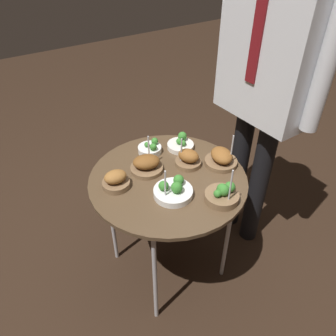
{
  "coord_description": "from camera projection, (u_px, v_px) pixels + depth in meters",
  "views": [
    {
      "loc": [
        0.92,
        -0.62,
        1.54
      ],
      "look_at": [
        0.0,
        0.0,
        0.68
      ],
      "focal_mm": 35.0,
      "sensor_mm": 36.0,
      "label": 1
    }
  ],
  "objects": [
    {
      "name": "bowl_broccoli_front_right",
      "position": [
        150.0,
        148.0,
        1.58
      ],
      "size": [
        0.11,
        0.11,
        0.06
      ],
      "color": "white",
      "rests_on": "serving_cart"
    },
    {
      "name": "bowl_roast_mid_right",
      "position": [
        116.0,
        180.0,
        1.37
      ],
      "size": [
        0.12,
        0.12,
        0.08
      ],
      "color": "brown",
      "rests_on": "serving_cart"
    },
    {
      "name": "bowl_roast_front_center",
      "position": [
        147.0,
        164.0,
        1.46
      ],
      "size": [
        0.15,
        0.15,
        0.16
      ],
      "color": "brown",
      "rests_on": "serving_cart"
    },
    {
      "name": "bowl_roast_center",
      "position": [
        221.0,
        158.0,
        1.49
      ],
      "size": [
        0.15,
        0.15,
        0.16
      ],
      "color": "brown",
      "rests_on": "serving_cart"
    },
    {
      "name": "bowl_broccoli_back_right",
      "position": [
        181.0,
        144.0,
        1.61
      ],
      "size": [
        0.13,
        0.13,
        0.07
      ],
      "color": "silver",
      "rests_on": "serving_cart"
    },
    {
      "name": "bowl_broccoli_near_rim",
      "position": [
        223.0,
        194.0,
        1.31
      ],
      "size": [
        0.14,
        0.14,
        0.18
      ],
      "color": "brown",
      "rests_on": "serving_cart"
    },
    {
      "name": "bowl_broccoli_back_left",
      "position": [
        173.0,
        190.0,
        1.33
      ],
      "size": [
        0.16,
        0.16,
        0.15
      ],
      "color": "white",
      "rests_on": "serving_cart"
    },
    {
      "name": "ground_plane",
      "position": [
        168.0,
        265.0,
        1.82
      ],
      "size": [
        8.0,
        8.0,
        0.0
      ],
      "primitive_type": "plane",
      "color": "black"
    },
    {
      "name": "waiter_figure",
      "position": [
        269.0,
        70.0,
        1.44
      ],
      "size": [
        0.59,
        0.22,
        1.59
      ],
      "color": "black",
      "rests_on": "ground_plane"
    },
    {
      "name": "serving_cart",
      "position": [
        168.0,
        184.0,
        1.46
      ],
      "size": [
        0.7,
        0.7,
        0.63
      ],
      "color": "brown",
      "rests_on": "ground_plane"
    },
    {
      "name": "bowl_roast_front_left",
      "position": [
        188.0,
        159.0,
        1.49
      ],
      "size": [
        0.12,
        0.12,
        0.14
      ],
      "color": "brown",
      "rests_on": "serving_cart"
    }
  ]
}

